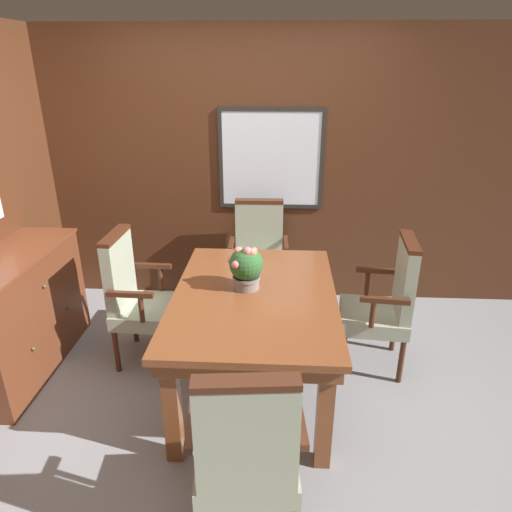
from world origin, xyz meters
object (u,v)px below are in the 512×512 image
Objects in this scene: dining_table at (255,307)px; chair_left_far at (137,295)px; chair_head_near at (246,452)px; chair_right_far at (386,301)px; chair_head_far at (259,255)px; sideboard_cabinet at (19,314)px; potted_plant at (246,267)px.

dining_table is 1.48× the size of chair_left_far.
chair_right_far is at bearing -127.49° from chair_head_near.
chair_right_far is (0.97, -0.81, 0.00)m from chair_head_far.
chair_left_far is 1.72m from chair_head_near.
dining_table is 1.48× the size of chair_head_near.
chair_head_far reaches higher than sideboard_cabinet.
chair_right_far reaches higher than dining_table.
chair_right_far and chair_left_far have the same top height.
chair_left_far is 0.85m from sideboard_cabinet.
chair_head_far is 1.00× the size of chair_left_far.
chair_head_near is 0.81× the size of sideboard_cabinet.
chair_right_far is at bearing 14.46° from potted_plant.
potted_plant is at bearing -93.18° from chair_head_far.
chair_head_far is 1.00× the size of chair_right_far.
chair_right_far is 1.09m from potted_plant.
chair_head_near is 3.35× the size of potted_plant.
chair_head_near is (0.03, -1.12, -0.11)m from dining_table.
chair_head_near reaches higher than dining_table.
chair_right_far is at bearing -88.20° from chair_left_far.
potted_plant is 1.73m from sideboard_cabinet.
sideboard_cabinet is (-2.67, -0.18, -0.09)m from chair_right_far.
chair_right_far is at bearing -41.73° from chair_head_far.
potted_plant is (0.84, -0.25, 0.36)m from chair_left_far.
chair_head_far is at bearing -93.94° from chair_head_near.
chair_right_far is 1.84m from chair_left_far.
chair_head_near is at bearing -85.64° from potted_plant.
chair_head_far is 1.00× the size of chair_head_near.
dining_table is 1.75m from sideboard_cabinet.
chair_head_far is 0.81× the size of sideboard_cabinet.
chair_left_far is 0.95m from potted_plant.
dining_table is 4.95× the size of potted_plant.
chair_right_far and chair_head_near have the same top height.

